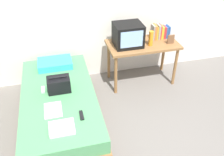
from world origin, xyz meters
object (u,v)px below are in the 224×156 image
Objects in this scene: remote_dark at (82,115)px; folded_towel at (62,128)px; pillow at (55,63)px; handbag at (59,84)px; remote_silver at (43,90)px; picture_frame at (171,39)px; water_bottle at (151,38)px; magazine at (53,110)px; tv at (128,35)px; desk at (142,48)px; book_row at (160,32)px; bed at (60,108)px.

folded_towel is at bearing -146.17° from remote_dark.
pillow is 1.71× the size of handbag.
picture_frame is at bearing 13.09° from remote_silver.
water_bottle is 1.91m from magazine.
tv is 1.36m from handbag.
desk is at bearing 20.04° from remote_silver.
picture_frame reaches higher than remote_dark.
handbag is (-1.51, -0.56, -0.23)m from water_bottle.
water_bottle is 1.83m from remote_silver.
book_row reaches higher than desk.
water_bottle is (1.54, 0.62, 0.60)m from bed.
tv is 1.46× the size of book_row.
folded_towel is at bearing -76.57° from remote_silver.
desk is 0.41m from book_row.
pillow is at bearing 100.78° from remote_dark.
handbag is 1.92× the size of remote_dark.
tv is at bearing 29.51° from handbag.
tv is at bearing 0.43° from pillow.
tv is 1.23m from pillow.
water_bottle is at bearing 41.06° from remote_dark.
remote_silver is (-2.07, -0.48, -0.28)m from picture_frame.
folded_towel is (-1.19, -1.39, -0.37)m from tv.
tv reaches higher than remote_silver.
picture_frame is (1.88, 0.60, 0.56)m from bed.
picture_frame reaches higher than magazine.
remote_silver is (-0.22, 0.06, -0.09)m from handbag.
water_bottle is 2.04m from folded_towel.
water_bottle reaches higher than picture_frame.
remote_dark is at bearing -79.22° from pillow.
pillow is at bearing -179.69° from desk.
book_row is (0.60, 0.12, -0.07)m from tv.
remote_silver is (-0.43, 0.63, 0.00)m from remote_dark.
bed is 6.67× the size of handbag.
water_bottle is at bearing 20.38° from handbag.
remote_dark is at bearing -138.94° from water_bottle.
remote_silver reaches higher than bed.
desk is at bearing 43.73° from folded_towel.
bed is 1.54m from tv.
pillow is at bearing 89.14° from bed.
bed is at bearing -32.10° from remote_silver.
remote_silver is (-1.38, -0.60, -0.38)m from tv.
tv is at bearing 165.04° from water_bottle.
handbag is at bearing -163.78° from picture_frame.
desk is 8.06× the size of remote_silver.
picture_frame is at bearing -3.96° from water_bottle.
picture_frame is 0.52× the size of magazine.
remote_silver is at bearing -159.96° from desk.
desk reaches higher than folded_towel.
desk is at bearing 34.09° from magazine.
tv is 2.82× the size of remote_dark.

